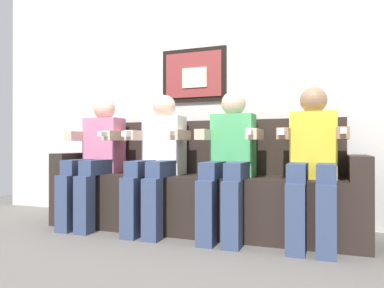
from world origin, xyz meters
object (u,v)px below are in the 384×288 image
(person_left_center, at_px, (158,156))
(person_leftmost, at_px, (96,155))
(person_right_center, at_px, (230,157))
(couch, at_px, (200,191))
(person_rightmost, at_px, (313,157))

(person_left_center, bearing_deg, person_leftmost, 179.95)
(person_left_center, bearing_deg, person_right_center, 0.05)
(couch, distance_m, person_left_center, 0.45)
(person_left_center, relative_size, person_rightmost, 1.00)
(person_leftmost, height_order, person_rightmost, same)
(person_leftmost, xyz_separation_m, person_rightmost, (1.77, -0.00, 0.00))
(couch, relative_size, person_rightmost, 2.26)
(person_right_center, bearing_deg, couch, 150.37)
(couch, distance_m, person_right_center, 0.45)
(couch, height_order, person_rightmost, person_rightmost)
(couch, xyz_separation_m, person_rightmost, (0.89, -0.17, 0.29))
(couch, relative_size, person_left_center, 2.26)
(person_right_center, bearing_deg, person_left_center, -179.95)
(couch, distance_m, person_rightmost, 0.95)
(person_left_center, bearing_deg, couch, 29.74)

